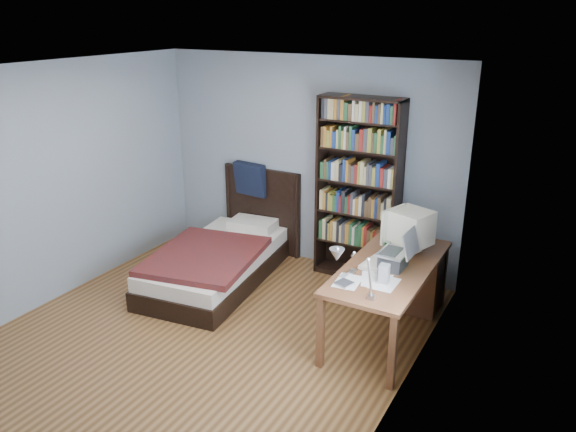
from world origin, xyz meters
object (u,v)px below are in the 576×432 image
Objects in this scene: desk_lamp at (343,260)px; bed at (221,257)px; desk at (403,275)px; bookshelf at (358,190)px; laptop at (395,257)px; keyboard at (378,262)px; soda_can at (387,247)px; speaker at (384,274)px; crt_monitor at (409,228)px.

bed is (-2.08, 1.30, -0.95)m from desk_lamp.
bookshelf reaches higher than desk.
laptop is at bearing -83.38° from desk.
keyboard is at bearing 94.58° from desk_lamp.
soda_can is (-0.09, 1.32, -0.42)m from desk_lamp.
bookshelf reaches higher than speaker.
laptop is 0.66× the size of desk_lamp.
bed is (-2.18, 0.61, -0.56)m from speaker.
speaker is at bearing -85.05° from desk.
speaker is at bearing -59.58° from bookshelf.
desk is at bearing -36.90° from bookshelf.
desk_lamp is 0.80m from speaker.
keyboard is (-0.11, -0.49, 0.33)m from desk.
desk_lamp is at bearing -86.00° from soda_can.
soda_can is 0.05× the size of bed.
keyboard is at bearing 170.61° from laptop.
laptop is at bearing -2.28° from keyboard.
desk is at bearing 89.15° from speaker.
laptop reaches higher than desk.
bed reaches higher than crt_monitor.
speaker is at bearing -87.71° from laptop.
soda_can is at bearing -138.49° from crt_monitor.
desk_lamp is at bearing -92.64° from crt_monitor.
bookshelf is (-0.76, 0.57, 0.64)m from desk.
desk_lamp is 2.23m from bookshelf.
bookshelf is (-0.83, 1.42, 0.24)m from speaker.
bed is at bearing 158.57° from speaker.
laptop is (0.06, -0.52, 0.42)m from desk.
desk_lamp reaches higher than crt_monitor.
desk is 9.87× the size of speaker.
crt_monitor reaches higher than soda_can.
laptop is 0.19× the size of bookshelf.
soda_can reaches higher than keyboard.
soda_can reaches higher than desk.
crt_monitor is 0.50m from keyboard.
speaker is at bearing -73.06° from soda_can.
desk_lamp is 3.45× the size of speaker.
crt_monitor is 0.80× the size of desk_lamp.
bed reaches higher than desk.
desk_lamp reaches higher than speaker.
crt_monitor is 1.20× the size of laptop.
keyboard is 1.28m from bookshelf.
soda_can is (-0.12, -0.21, 0.37)m from desk.
desk is at bearing 119.78° from crt_monitor.
keyboard is 0.41m from speaker.
crt_monitor is 1.48m from desk_lamp.
bookshelf is (-0.73, 2.10, -0.15)m from desk_lamp.
desk_lamp is (-0.07, -1.46, 0.23)m from crt_monitor.
speaker is 1.51× the size of soda_can.
desk_lamp is 0.27× the size of bed.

